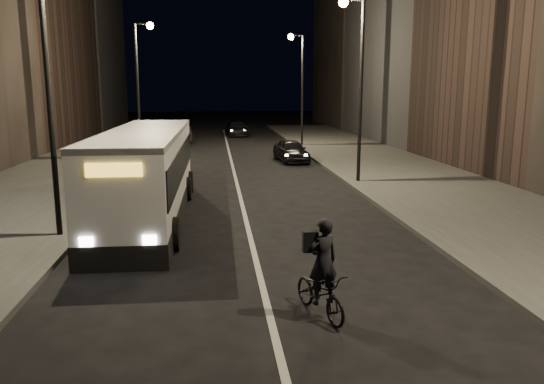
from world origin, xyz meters
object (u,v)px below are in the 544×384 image
object	(u,v)px
streetlight_right_mid	(356,66)
streetlight_right_far	(299,75)
car_far	(237,129)
car_near	(291,151)
streetlight_left_far	(141,72)
cyclist_on_bicycle	(321,284)
car_mid	(181,135)
city_bus	(147,170)
streetlight_left_near	(55,53)

from	to	relation	value
streetlight_right_mid	streetlight_right_far	size ratio (longest dim) A/B	1.00
car_far	car_near	bearing A→B (deg)	-86.61
streetlight_left_far	cyclist_on_bicycle	bearing A→B (deg)	-75.33
car_far	car_mid	bearing A→B (deg)	-128.53
cyclist_on_bicycle	car_mid	xyz separation A→B (m)	(-4.58, 33.02, 0.02)
cyclist_on_bicycle	car_near	size ratio (longest dim) A/B	0.52
car_mid	cyclist_on_bicycle	bearing A→B (deg)	99.19
streetlight_left_far	cyclist_on_bicycle	xyz separation A→B (m)	(6.32, -24.13, -4.69)
city_bus	streetlight_left_far	bearing A→B (deg)	97.88
streetlight_left_far	car_far	xyz separation A→B (m)	(6.45, 15.86, -4.69)
streetlight_right_mid	car_far	world-z (taller)	streetlight_right_mid
streetlight_right_mid	streetlight_left_near	world-z (taller)	same
car_near	city_bus	bearing A→B (deg)	-124.38
streetlight_right_mid	cyclist_on_bicycle	size ratio (longest dim) A/B	4.00
city_bus	car_near	distance (m)	15.07
streetlight_right_far	car_mid	world-z (taller)	streetlight_right_far
streetlight_right_far	streetlight_left_near	bearing A→B (deg)	-113.96
cyclist_on_bicycle	car_near	bearing A→B (deg)	64.04
car_near	car_mid	xyz separation A→B (m)	(-7.20, 11.04, 0.03)
cyclist_on_bicycle	streetlight_left_near	bearing A→B (deg)	116.69
streetlight_right_mid	car_mid	xyz separation A→B (m)	(-8.93, 18.89, -4.66)
city_bus	car_mid	bearing A→B (deg)	91.14
cyclist_on_bicycle	car_mid	world-z (taller)	cyclist_on_bicycle
car_mid	car_far	size ratio (longest dim) A/B	0.91
streetlight_left_far	car_far	world-z (taller)	streetlight_left_far
car_far	cyclist_on_bicycle	bearing A→B (deg)	-94.65
streetlight_right_mid	streetlight_left_far	size ratio (longest dim) A/B	1.00
car_near	car_mid	world-z (taller)	car_mid
streetlight_right_mid	streetlight_left_near	size ratio (longest dim) A/B	1.00
car_far	streetlight_left_near	bearing A→B (deg)	-105.24
streetlight_left_far	city_bus	world-z (taller)	streetlight_left_far
streetlight_left_near	car_far	xyz separation A→B (m)	(6.45, 33.86, -4.69)
streetlight_right_mid	car_near	size ratio (longest dim) A/B	2.06
car_near	streetlight_right_mid	bearing A→B (deg)	-84.54
streetlight_right_far	city_bus	world-z (taller)	streetlight_right_far
streetlight_left_near	car_far	world-z (taller)	streetlight_left_near
streetlight_left_far	car_near	world-z (taller)	streetlight_left_far
streetlight_right_far	car_mid	size ratio (longest dim) A/B	1.92
streetlight_right_far	streetlight_left_far	distance (m)	12.24
streetlight_left_near	city_bus	xyz separation A→B (m)	(2.01, 2.50, -3.72)
streetlight_right_far	car_mid	distance (m)	10.48
city_bus	car_far	world-z (taller)	city_bus
streetlight_left_far	car_far	size ratio (longest dim) A/B	1.75
cyclist_on_bicycle	car_far	distance (m)	39.99
streetlight_right_mid	streetlight_right_far	distance (m)	16.00
streetlight_left_far	car_far	bearing A→B (deg)	67.88
streetlight_left_near	streetlight_right_far	bearing A→B (deg)	66.04
streetlight_right_far	city_bus	distance (m)	23.47
city_bus	car_far	size ratio (longest dim) A/B	2.43
streetlight_right_far	city_bus	bearing A→B (deg)	-111.91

